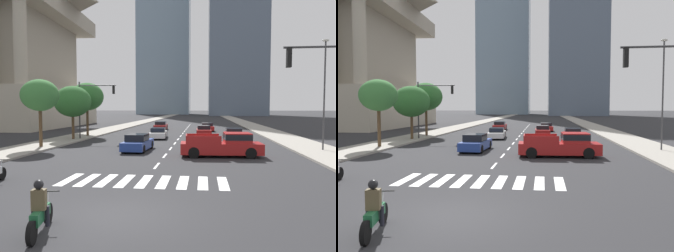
{
  "view_description": "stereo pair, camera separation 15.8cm",
  "coord_description": "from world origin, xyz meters",
  "views": [
    {
      "loc": [
        2.7,
        -9.56,
        3.39
      ],
      "look_at": [
        0.0,
        14.85,
        2.0
      ],
      "focal_mm": 34.22,
      "sensor_mm": 36.0,
      "label": 1
    },
    {
      "loc": [
        2.86,
        -9.54,
        3.39
      ],
      "look_at": [
        0.0,
        14.85,
        2.0
      ],
      "focal_mm": 34.22,
      "sensor_mm": 36.0,
      "label": 2
    }
  ],
  "objects": [
    {
      "name": "street_tree_third",
      "position": [
        -10.83,
        26.69,
        4.69
      ],
      "size": [
        3.81,
        3.81,
        6.18
      ],
      "color": "#4C3823",
      "rests_on": "sidewalk_west"
    },
    {
      "name": "motorcycle_trailing",
      "position": [
        -1.65,
        -1.53,
        0.58
      ],
      "size": [
        0.77,
        2.09,
        1.49
      ],
      "rotation": [
        0.0,
        0.0,
        1.78
      ],
      "color": "black",
      "rests_on": "ground"
    },
    {
      "name": "sedan_red_2",
      "position": [
        2.76,
        29.78,
        0.58
      ],
      "size": [
        1.86,
        4.41,
        1.24
      ],
      "rotation": [
        0.0,
        0.0,
        -1.55
      ],
      "color": "maroon",
      "rests_on": "ground"
    },
    {
      "name": "sidewalk_east",
      "position": [
        11.63,
        30.0,
        0.07
      ],
      "size": [
        4.0,
        260.0,
        0.15
      ],
      "primitive_type": "cube",
      "color": "gray",
      "rests_on": "ground"
    },
    {
      "name": "sidewalk_west",
      "position": [
        -11.63,
        30.0,
        0.07
      ],
      "size": [
        4.0,
        260.0,
        0.15
      ],
      "primitive_type": "cube",
      "color": "gray",
      "rests_on": "ground"
    },
    {
      "name": "sedan_red_3",
      "position": [
        3.25,
        37.77,
        0.55
      ],
      "size": [
        2.0,
        4.46,
        1.18
      ],
      "rotation": [
        0.0,
        0.0,
        -1.52
      ],
      "color": "maroon",
      "rests_on": "ground"
    },
    {
      "name": "sedan_red_1",
      "position": [
        5.98,
        25.39,
        0.55
      ],
      "size": [
        1.83,
        4.56,
        1.19
      ],
      "rotation": [
        0.0,
        0.0,
        -1.57
      ],
      "color": "maroon",
      "rests_on": "ground"
    },
    {
      "name": "ground_plane",
      "position": [
        0.0,
        0.0,
        0.0
      ],
      "size": [
        800.0,
        800.0,
        0.0
      ],
      "primitive_type": "plane",
      "color": "#28282B"
    },
    {
      "name": "street_lamp_east",
      "position": [
        11.93,
        16.25,
        5.0
      ],
      "size": [
        0.5,
        0.24,
        8.48
      ],
      "color": "#3F3F42",
      "rests_on": "sidewalk_east"
    },
    {
      "name": "street_tree_nearest",
      "position": [
        -10.83,
        15.79,
        4.42
      ],
      "size": [
        3.1,
        3.1,
        5.62
      ],
      "color": "#4C3823",
      "rests_on": "sidewalk_west"
    },
    {
      "name": "street_tree_second",
      "position": [
        -10.83,
        22.48,
        4.05
      ],
      "size": [
        3.79,
        3.79,
        5.52
      ],
      "color": "#4C3823",
      "rests_on": "sidewalk_west"
    },
    {
      "name": "sedan_blue_0",
      "position": [
        -2.46,
        15.24,
        0.61
      ],
      "size": [
        1.93,
        4.41,
        1.33
      ],
      "rotation": [
        0.0,
        0.0,
        1.52
      ],
      "color": "navy",
      "rests_on": "ground"
    },
    {
      "name": "crosswalk_near",
      "position": [
        -0.0,
        4.85,
        0.0
      ],
      "size": [
        7.65,
        2.66,
        0.01
      ],
      "color": "silver",
      "rests_on": "ground"
    },
    {
      "name": "traffic_signal_far",
      "position": [
        -8.98,
        23.32,
        4.24
      ],
      "size": [
        4.29,
        0.28,
        6.01
      ],
      "color": "#333335",
      "rests_on": "sidewalk_west"
    },
    {
      "name": "sedan_white_4",
      "position": [
        -2.3,
        25.77,
        0.55
      ],
      "size": [
        2.05,
        4.83,
        1.19
      ],
      "rotation": [
        0.0,
        0.0,
        1.64
      ],
      "color": "silver",
      "rests_on": "ground"
    },
    {
      "name": "office_tower_center_skyline",
      "position": [
        17.36,
        140.21,
        42.95
      ],
      "size": [
        24.7,
        29.82,
        94.34
      ],
      "color": "slate",
      "rests_on": "ground"
    },
    {
      "name": "pickup_truck",
      "position": [
        4.21,
        12.88,
        0.81
      ],
      "size": [
        5.66,
        2.28,
        1.67
      ],
      "rotation": [
        0.0,
        0.0,
        0.04
      ],
      "color": "maroon",
      "rests_on": "ground"
    },
    {
      "name": "sedan_red_5",
      "position": [
        -3.78,
        39.04,
        0.6
      ],
      "size": [
        1.93,
        4.49,
        1.3
      ],
      "rotation": [
        0.0,
        0.0,
        1.6
      ],
      "color": "maroon",
      "rests_on": "ground"
    },
    {
      "name": "lane_divider_center",
      "position": [
        0.0,
        32.85,
        0.0
      ],
      "size": [
        0.14,
        50.0,
        0.01
      ],
      "color": "silver",
      "rests_on": "ground"
    }
  ]
}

